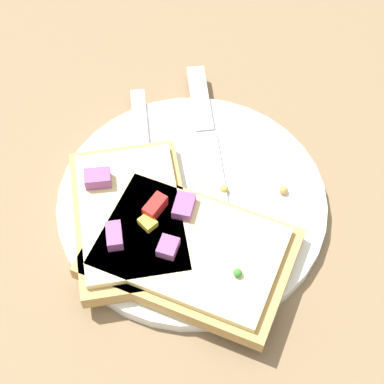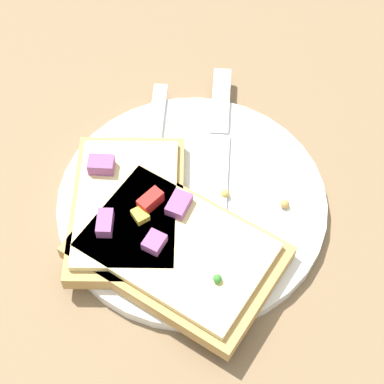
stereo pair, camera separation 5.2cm
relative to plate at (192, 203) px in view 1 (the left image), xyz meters
name	(u,v)px [view 1 (the left image)]	position (x,y,z in m)	size (l,w,h in m)	color
ground_plane	(192,206)	(0.00, 0.00, -0.01)	(4.00, 4.00, 0.00)	#7F6647
plate	(192,203)	(0.00, 0.00, 0.00)	(0.22, 0.22, 0.01)	white
fork	(151,195)	(0.03, -0.02, 0.01)	(0.14, 0.19, 0.01)	silver
knife	(206,139)	(-0.05, -0.04, 0.01)	(0.13, 0.18, 0.01)	silver
pizza_slice_main	(190,251)	(0.04, 0.04, 0.02)	(0.16, 0.18, 0.03)	tan
pizza_slice_corner	(131,217)	(0.05, -0.01, 0.02)	(0.15, 0.16, 0.03)	tan
crumb_scatter	(214,185)	(-0.02, 0.00, 0.01)	(0.11, 0.12, 0.01)	tan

